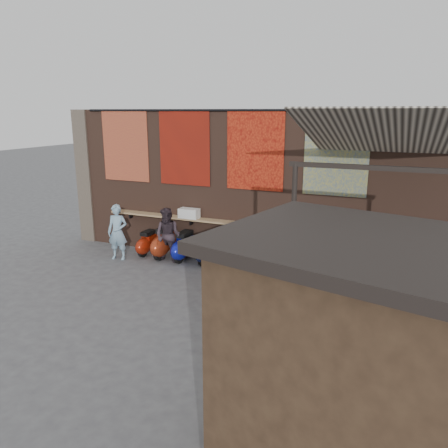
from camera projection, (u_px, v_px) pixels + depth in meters
name	position (u px, v px, depth m)	size (l,w,h in m)	color
ground	(203.00, 297.00, 9.58)	(70.00, 70.00, 0.00)	#474749
brick_wall	(246.00, 188.00, 11.49)	(10.00, 0.40, 4.00)	brown
pier_left	(88.00, 176.00, 13.46)	(0.50, 0.50, 4.00)	#4C4238
eating_counter	(241.00, 224.00, 11.38)	(8.00, 0.32, 0.05)	#9E7A51
shelf_box	(189.00, 213.00, 11.89)	(0.55, 0.29, 0.26)	white
tapestry_redgold	(125.00, 146.00, 12.40)	(1.50, 0.02, 2.00)	maroon
tapestry_sun	(184.00, 148.00, 11.68)	(1.50, 0.02, 2.00)	red
tapestry_orange	(255.00, 150.00, 10.92)	(1.50, 0.02, 2.00)	red
tapestry_multi	(336.00, 153.00, 10.17)	(1.50, 0.02, 2.00)	#274690
hang_rail	(244.00, 110.00, 10.78)	(0.06, 0.06, 9.50)	black
scooter_stool_0	(147.00, 243.00, 12.32)	(0.32, 0.72, 0.68)	#9A1F0B
scooter_stool_1	(164.00, 243.00, 12.09)	(0.40, 0.89, 0.84)	maroon
scooter_stool_2	(183.00, 246.00, 11.84)	(0.37, 0.83, 0.79)	#0E158D
scooter_stool_3	(206.00, 251.00, 11.66)	(0.32, 0.72, 0.68)	#151D4F
scooter_stool_4	(227.00, 255.00, 11.33)	(0.32, 0.72, 0.68)	#0F4B0F
scooter_stool_5	(251.00, 257.00, 11.08)	(0.34, 0.75, 0.71)	black
scooter_stool_6	(274.00, 257.00, 10.89)	(0.39, 0.87, 0.83)	navy
scooter_stool_7	(299.00, 262.00, 10.70)	(0.35, 0.78, 0.74)	#160C88
diner_left	(118.00, 232.00, 11.87)	(0.56, 0.37, 1.53)	#83A8BF
diner_right	(168.00, 236.00, 11.61)	(0.72, 0.56, 1.49)	#31262D
shopper_navy	(346.00, 273.00, 8.57)	(1.03, 0.43, 1.76)	#1B1633
shopper_tan	(290.00, 271.00, 8.81)	(0.80, 0.52, 1.64)	#816152
market_stall	(365.00, 386.00, 4.25)	(2.53, 1.90, 2.74)	black
stall_roof	(378.00, 246.00, 3.89)	(2.83, 2.18, 0.12)	black
stall_sign	(399.00, 294.00, 4.86)	(1.20, 0.04, 0.50)	gold
stall_shelf	(391.00, 372.00, 5.10)	(2.10, 0.10, 0.06)	#473321
awning_canvas	(390.00, 134.00, 8.17)	(3.20, 3.40, 0.03)	beige
awning_ledger	(395.00, 111.00, 9.48)	(3.30, 0.08, 0.12)	#33261C
awning_header	(382.00, 168.00, 6.95)	(3.00, 0.08, 0.08)	black
awning_post_left	(292.00, 249.00, 7.86)	(0.09, 0.09, 3.10)	black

